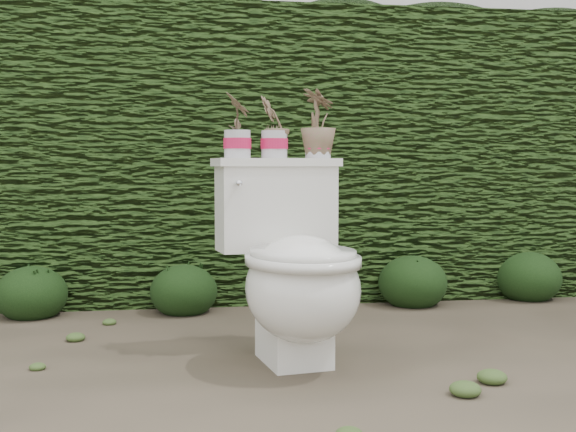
{
  "coord_description": "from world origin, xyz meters",
  "views": [
    {
      "loc": [
        -0.26,
        -2.67,
        0.75
      ],
      "look_at": [
        0.16,
        0.11,
        0.55
      ],
      "focal_mm": 45.0,
      "sensor_mm": 36.0,
      "label": 1
    }
  ],
  "objects": [
    {
      "name": "liriope_clump_6",
      "position": [
        1.67,
        1.1,
        0.15
      ],
      "size": [
        0.37,
        0.37,
        0.29
      ],
      "primitive_type": "ellipsoid",
      "color": "#1C3613",
      "rests_on": "ground"
    },
    {
      "name": "liriope_clump_5",
      "position": [
        0.97,
        1.02,
        0.15
      ],
      "size": [
        0.37,
        0.37,
        0.3
      ],
      "primitive_type": "ellipsoid",
      "color": "#1C3613",
      "rests_on": "ground"
    },
    {
      "name": "potted_plant_right",
      "position": [
        0.3,
        0.23,
        0.91
      ],
      "size": [
        0.2,
        0.2,
        0.27
      ],
      "primitive_type": "imported",
      "rotation": [
        0.0,
        0.0,
        1.97
      ],
      "color": "#287B26",
      "rests_on": "toilet"
    },
    {
      "name": "liriope_clump_4",
      "position": [
        0.39,
        1.13,
        0.15
      ],
      "size": [
        0.37,
        0.37,
        0.29
      ],
      "primitive_type": "ellipsoid",
      "color": "#1C3613",
      "rests_on": "ground"
    },
    {
      "name": "potted_plant_left",
      "position": [
        -0.04,
        0.18,
        0.9
      ],
      "size": [
        0.09,
        0.13,
        0.24
      ],
      "primitive_type": "imported",
      "rotation": [
        0.0,
        0.0,
        1.63
      ],
      "color": "#287B26",
      "rests_on": "toilet"
    },
    {
      "name": "hedge",
      "position": [
        0.0,
        1.6,
        0.8
      ],
      "size": [
        8.0,
        1.0,
        1.6
      ],
      "primitive_type": "cube",
      "color": "#32511B",
      "rests_on": "ground"
    },
    {
      "name": "toilet",
      "position": [
        0.16,
        -0.03,
        0.36
      ],
      "size": [
        0.56,
        0.74,
        0.78
      ],
      "rotation": [
        0.0,
        0.0,
        0.17
      ],
      "color": "silver",
      "rests_on": "ground"
    },
    {
      "name": "liriope_clump_2",
      "position": [
        -1.0,
        1.01,
        0.14
      ],
      "size": [
        0.35,
        0.35,
        0.28
      ],
      "primitive_type": "ellipsoid",
      "color": "#1C3613",
      "rests_on": "ground"
    },
    {
      "name": "house_wall",
      "position": [
        0.6,
        6.0,
        2.0
      ],
      "size": [
        8.0,
        3.5,
        4.0
      ],
      "primitive_type": "cube",
      "color": "silver",
      "rests_on": "ground"
    },
    {
      "name": "liriope_clump_3",
      "position": [
        -0.25,
        1.0,
        0.14
      ],
      "size": [
        0.34,
        0.34,
        0.27
      ],
      "primitive_type": "ellipsoid",
      "color": "#1C3613",
      "rests_on": "ground"
    },
    {
      "name": "ground",
      "position": [
        0.0,
        0.0,
        0.0
      ],
      "size": [
        60.0,
        60.0,
        0.0
      ],
      "primitive_type": "plane",
      "color": "brown",
      "rests_on": "ground"
    },
    {
      "name": "potted_plant_center",
      "position": [
        0.11,
        0.2,
        0.89
      ],
      "size": [
        0.16,
        0.16,
        0.23
      ],
      "primitive_type": "imported",
      "rotation": [
        0.0,
        0.0,
        3.72
      ],
      "color": "#287B26",
      "rests_on": "toilet"
    }
  ]
}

